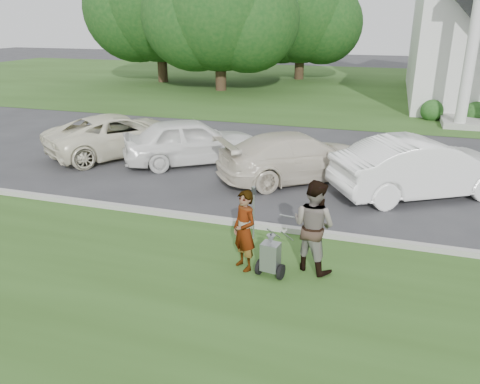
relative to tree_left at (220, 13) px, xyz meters
The scene contains 15 objects.
ground 23.95m from the tree_left, 69.98° to the right, with size 120.00×120.00×0.00m, color #333335.
grass_strip 26.73m from the tree_left, 72.22° to the right, with size 80.00×7.00×0.01m, color #2D4B1A.
church_lawn 10.74m from the tree_left, 32.03° to the left, with size 80.00×30.00×0.01m, color #2D4B1A.
curb 23.43m from the tree_left, 69.51° to the right, with size 80.00×0.18×0.15m, color #9E9E93.
tree_left is the anchor object (origin of this frame).
tree_far 6.73m from the tree_left, 153.44° to the left, with size 11.64×9.20×10.73m.
tree_back 8.95m from the tree_left, 63.43° to the left, with size 9.61×7.60×8.89m.
striping_cart 25.83m from the tree_left, 67.83° to the right, with size 0.57×1.09×0.97m.
person_left 25.42m from the tree_left, 68.95° to the right, with size 0.61×0.40×1.66m, color #999999.
person_right 25.53m from the tree_left, 65.86° to the right, with size 0.92×0.72×1.89m, color #999999.
parking_meter_near 24.11m from the tree_left, 68.22° to the right, with size 0.09×0.08×1.29m.
car_a 17.26m from the tree_left, 82.91° to the right, with size 2.46×5.33×1.48m, color #F0EBCC.
car_b 18.13m from the tree_left, 73.30° to the right, with size 1.88×4.67×1.59m, color white.
car_c 20.10m from the tree_left, 62.98° to the right, with size 2.06×5.07×1.47m, color beige.
car_d 22.24m from the tree_left, 54.90° to the right, with size 1.78×5.10×1.68m, color white.
Camera 1 is at (3.46, -9.41, 4.79)m, focal length 35.00 mm.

